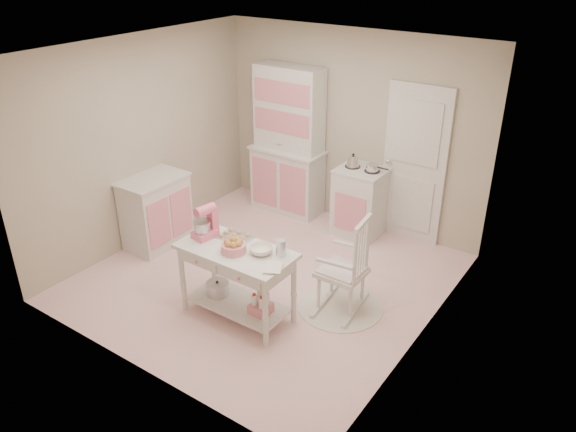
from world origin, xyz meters
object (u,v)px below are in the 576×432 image
object	(u,v)px
stove	(360,201)
stand_mixer	(204,222)
bread_basket	(234,248)
base_cabinet	(156,212)
rocking_chair	(342,264)
work_table	(237,283)
hutch	(287,141)

from	to	relation	value
stove	stand_mixer	distance (m)	2.46
bread_basket	base_cabinet	bearing A→B (deg)	160.25
rocking_chair	bread_basket	xyz separation A→B (m)	(-0.80, -0.78, 0.30)
stove	stand_mixer	world-z (taller)	stand_mixer
bread_basket	stove	bearing A→B (deg)	86.49
rocking_chair	bread_basket	size ratio (longest dim) A/B	4.40
work_table	bread_basket	bearing A→B (deg)	-68.20
stove	base_cabinet	world-z (taller)	same
stove	rocking_chair	bearing A→B (deg)	-68.27
stove	base_cabinet	distance (m)	2.65
rocking_chair	bread_basket	bearing A→B (deg)	-142.56
rocking_chair	bread_basket	world-z (taller)	rocking_chair
stove	bread_basket	size ratio (longest dim) A/B	3.68
stove	work_table	xyz separation A→B (m)	(-0.17, -2.36, -0.06)
stove	rocking_chair	distance (m)	1.76
base_cabinet	bread_basket	size ratio (longest dim) A/B	3.68
base_cabinet	bread_basket	world-z (taller)	base_cabinet
rocking_chair	hutch	bearing A→B (deg)	130.90
work_table	stand_mixer	size ratio (longest dim) A/B	3.53
rocking_chair	stand_mixer	distance (m)	1.49
hutch	base_cabinet	world-z (taller)	hutch
stand_mixer	base_cabinet	bearing A→B (deg)	167.28
rocking_chair	work_table	size ratio (longest dim) A/B	0.92
base_cabinet	bread_basket	xyz separation A→B (m)	(1.84, -0.66, 0.39)
hutch	base_cabinet	size ratio (longest dim) A/B	2.26
rocking_chair	work_table	xyz separation A→B (m)	(-0.82, -0.73, -0.15)
stand_mixer	bread_basket	size ratio (longest dim) A/B	1.36
work_table	bread_basket	size ratio (longest dim) A/B	4.80
base_cabinet	stand_mixer	size ratio (longest dim) A/B	2.71
base_cabinet	stand_mixer	world-z (taller)	stand_mixer
base_cabinet	rocking_chair	xyz separation A→B (m)	(2.64, 0.12, 0.09)
base_cabinet	bread_basket	distance (m)	1.99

